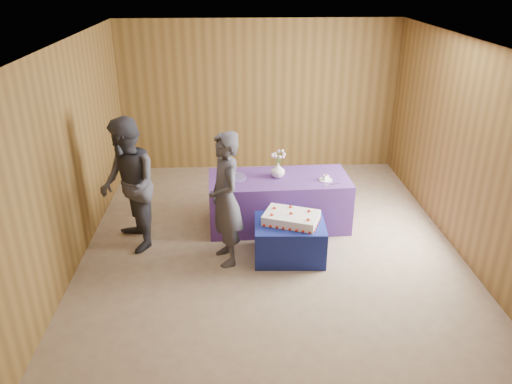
{
  "coord_description": "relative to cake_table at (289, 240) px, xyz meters",
  "views": [
    {
      "loc": [
        -0.48,
        -5.89,
        3.51
      ],
      "look_at": [
        -0.19,
        0.1,
        0.78
      ],
      "focal_mm": 35.0,
      "sensor_mm": 36.0,
      "label": 1
    }
  ],
  "objects": [
    {
      "name": "guest_left",
      "position": [
        -0.82,
        -0.04,
        0.62
      ],
      "size": [
        0.58,
        0.73,
        1.74
      ],
      "primitive_type": "imported",
      "rotation": [
        0.0,
        0.0,
        -1.28
      ],
      "color": "#3A3943",
      "rests_on": "ground"
    },
    {
      "name": "flower_spray",
      "position": [
        -0.08,
        0.93,
        0.84
      ],
      "size": [
        0.21,
        0.21,
        0.16
      ],
      "color": "#2B5D25",
      "rests_on": "vase"
    },
    {
      "name": "cake_table",
      "position": [
        0.0,
        0.0,
        0.0
      ],
      "size": [
        0.93,
        0.74,
        0.5
      ],
      "primitive_type": "cube",
      "rotation": [
        0.0,
        0.0,
        -0.04
      ],
      "color": "navy",
      "rests_on": "ground"
    },
    {
      "name": "vase",
      "position": [
        -0.08,
        0.93,
        0.6
      ],
      "size": [
        0.25,
        0.25,
        0.21
      ],
      "primitive_type": "imported",
      "rotation": [
        0.0,
        0.0,
        -0.28
      ],
      "color": "white",
      "rests_on": "serving_table"
    },
    {
      "name": "cake_slice",
      "position": [
        0.59,
        0.78,
        0.55
      ],
      "size": [
        0.09,
        0.09,
        0.09
      ],
      "rotation": [
        0.0,
        0.0,
        0.43
      ],
      "color": "white",
      "rests_on": "plate"
    },
    {
      "name": "room_shell",
      "position": [
        -0.22,
        0.27,
        1.55
      ],
      "size": [
        5.04,
        6.04,
        2.72
      ],
      "color": "brown",
      "rests_on": "ground"
    },
    {
      "name": "serving_table",
      "position": [
        -0.06,
        0.91,
        0.12
      ],
      "size": [
        2.03,
        0.98,
        0.75
      ],
      "primitive_type": "cube",
      "rotation": [
        0.0,
        0.0,
        0.04
      ],
      "color": "#542E7F",
      "rests_on": "ground"
    },
    {
      "name": "ground",
      "position": [
        -0.22,
        0.27,
        -0.25
      ],
      "size": [
        6.0,
        6.0,
        0.0
      ],
      "primitive_type": "plane",
      "color": "gray",
      "rests_on": "ground"
    },
    {
      "name": "sheet_cake",
      "position": [
        0.02,
        0.02,
        0.31
      ],
      "size": [
        0.82,
        0.7,
        0.16
      ],
      "rotation": [
        0.0,
        0.0,
        -0.37
      ],
      "color": "white",
      "rests_on": "cake_table"
    },
    {
      "name": "knife",
      "position": [
        0.63,
        0.62,
        0.5
      ],
      "size": [
        0.25,
        0.1,
        0.0
      ],
      "primitive_type": "cube",
      "rotation": [
        0.0,
        0.0,
        0.31
      ],
      "color": "#B2B2B7",
      "rests_on": "serving_table"
    },
    {
      "name": "platter",
      "position": [
        -0.71,
        0.94,
        0.51
      ],
      "size": [
        0.4,
        0.4,
        0.02
      ],
      "primitive_type": "cylinder",
      "rotation": [
        0.0,
        0.0,
        -0.09
      ],
      "color": "#54458B",
      "rests_on": "serving_table"
    },
    {
      "name": "plate",
      "position": [
        0.59,
        0.78,
        0.51
      ],
      "size": [
        0.19,
        0.19,
        0.01
      ],
      "primitive_type": "cylinder",
      "rotation": [
        0.0,
        0.0,
        -0.0
      ],
      "color": "silver",
      "rests_on": "serving_table"
    },
    {
      "name": "guest_right",
      "position": [
        -2.08,
        0.38,
        0.65
      ],
      "size": [
        0.99,
        1.08,
        1.8
      ],
      "primitive_type": "imported",
      "rotation": [
        0.0,
        0.0,
        -1.14
      ],
      "color": "#363641",
      "rests_on": "ground"
    }
  ]
}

